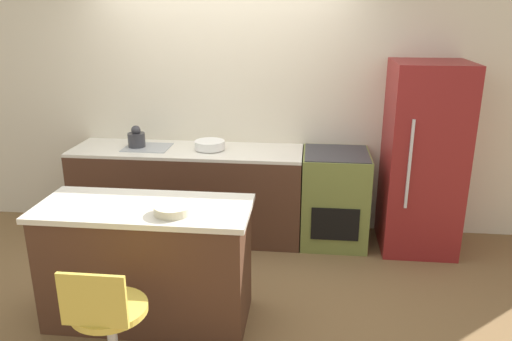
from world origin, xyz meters
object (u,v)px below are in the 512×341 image
(kettle, at_px, (136,138))
(mixing_bowl, at_px, (210,145))
(refrigerator, at_px, (423,159))
(stool_chair, at_px, (109,330))
(oven_range, at_px, (334,198))

(kettle, height_order, mixing_bowl, kettle)
(refrigerator, relative_size, mixing_bowl, 6.06)
(refrigerator, bearing_deg, kettle, 179.40)
(stool_chair, relative_size, mixing_bowl, 3.00)
(refrigerator, distance_m, stool_chair, 3.11)
(oven_range, distance_m, kettle, 2.02)
(refrigerator, relative_size, stool_chair, 2.02)
(kettle, distance_m, mixing_bowl, 0.73)
(refrigerator, xyz_separation_m, mixing_bowl, (-2.00, 0.03, 0.06))
(kettle, bearing_deg, stool_chair, -75.82)
(refrigerator, bearing_deg, mixing_bowl, 179.18)
(refrigerator, height_order, stool_chair, refrigerator)
(oven_range, relative_size, refrigerator, 0.51)
(oven_range, distance_m, stool_chair, 2.60)
(kettle, relative_size, mixing_bowl, 0.73)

